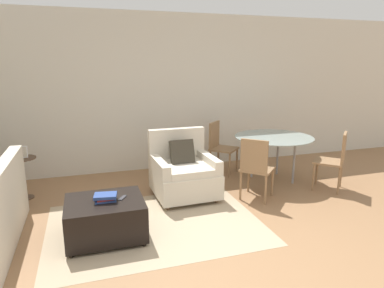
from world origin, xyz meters
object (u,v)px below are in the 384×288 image
(ottoman, at_px, (105,217))
(picture_frame, at_px, (21,152))
(dining_table, at_px, (274,141))
(dining_chair_near_left, at_px, (256,165))
(book_stack, at_px, (105,197))
(dining_chair_far_left, at_px, (219,144))
(armchair, at_px, (183,173))
(dining_chair_near_right, at_px, (335,157))
(side_table, at_px, (24,170))
(tv_remote_primary, at_px, (122,198))

(ottoman, distance_m, picture_frame, 1.88)
(dining_table, bearing_deg, picture_frame, 174.16)
(ottoman, height_order, dining_chair_near_left, dining_chair_near_left)
(dining_chair_near_left, bearing_deg, book_stack, -166.88)
(book_stack, bearing_deg, dining_table, 22.80)
(ottoman, bearing_deg, dining_chair_far_left, 40.82)
(ottoman, height_order, dining_table, dining_table)
(armchair, relative_size, dining_chair_far_left, 1.05)
(ottoman, height_order, picture_frame, picture_frame)
(book_stack, xyz_separation_m, dining_chair_near_right, (3.42, 0.48, 0.03))
(side_table, bearing_deg, ottoman, -56.15)
(dining_table, relative_size, dining_chair_far_left, 1.40)
(dining_table, xyz_separation_m, dining_chair_near_left, (-0.67, -0.67, -0.16))
(tv_remote_primary, xyz_separation_m, dining_table, (2.56, 1.13, 0.23))
(picture_frame, bearing_deg, book_stack, -56.26)
(dining_table, height_order, dining_chair_near_left, dining_chair_near_left)
(armchair, xyz_separation_m, tv_remote_primary, (-0.97, -0.92, 0.09))
(tv_remote_primary, distance_m, picture_frame, 1.95)
(ottoman, height_order, side_table, side_table)
(side_table, distance_m, dining_chair_near_left, 3.28)
(armchair, height_order, side_table, armchair)
(dining_chair_far_left, bearing_deg, tv_remote_primary, -136.45)
(picture_frame, bearing_deg, dining_table, -5.84)
(dining_table, bearing_deg, dining_chair_near_left, -135.00)
(dining_chair_near_left, xyz_separation_m, dining_chair_far_left, (0.00, 1.34, 0.00))
(tv_remote_primary, bearing_deg, ottoman, -178.32)
(ottoman, relative_size, picture_frame, 4.99)
(side_table, xyz_separation_m, dining_chair_near_left, (3.10, -1.06, 0.10))
(tv_remote_primary, relative_size, dining_table, 0.11)
(book_stack, relative_size, dining_chair_near_right, 0.29)
(armchair, bearing_deg, book_stack, -140.60)
(book_stack, bearing_deg, picture_frame, 123.74)
(ottoman, distance_m, side_table, 1.84)
(dining_chair_near_right, bearing_deg, dining_chair_far_left, 135.00)
(book_stack, bearing_deg, dining_chair_near_right, 8.06)
(side_table, xyz_separation_m, dining_chair_far_left, (3.10, 0.28, 0.10))
(book_stack, distance_m, dining_table, 2.98)
(dining_table, bearing_deg, armchair, -172.76)
(armchair, xyz_separation_m, picture_frame, (-2.19, 0.59, 0.34))
(dining_chair_near_right, bearing_deg, tv_remote_primary, -171.98)
(book_stack, xyz_separation_m, tv_remote_primary, (0.19, 0.03, -0.04))
(side_table, bearing_deg, tv_remote_primary, -51.22)
(armchair, distance_m, book_stack, 1.51)
(book_stack, height_order, side_table, side_table)
(book_stack, distance_m, side_table, 1.85)
(dining_chair_near_left, height_order, dining_chair_near_right, same)
(book_stack, height_order, dining_chair_far_left, dining_chair_far_left)
(book_stack, height_order, tv_remote_primary, book_stack)
(armchair, xyz_separation_m, book_stack, (-1.16, -0.95, 0.13))
(tv_remote_primary, relative_size, picture_frame, 0.83)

